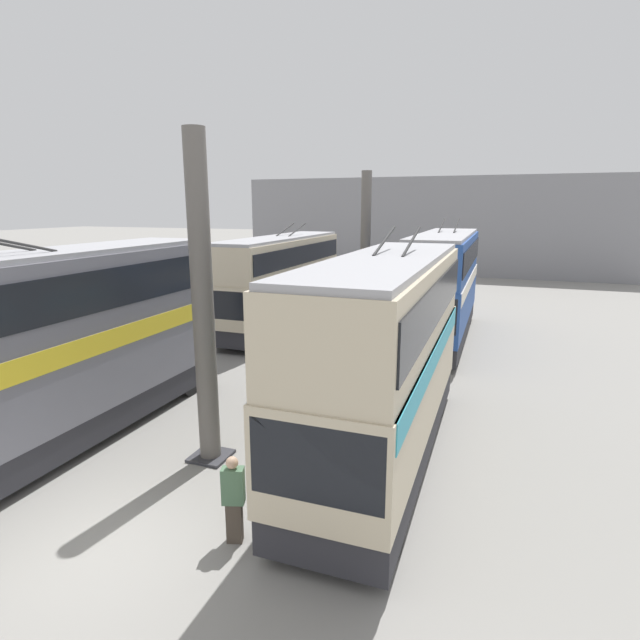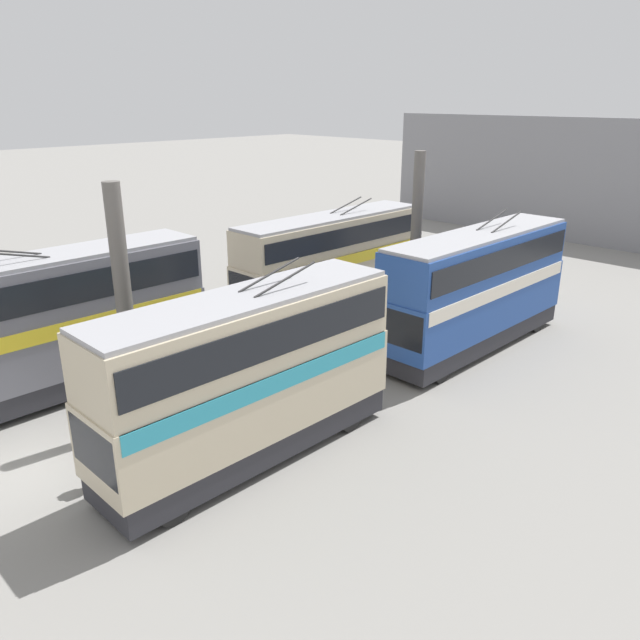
% 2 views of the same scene
% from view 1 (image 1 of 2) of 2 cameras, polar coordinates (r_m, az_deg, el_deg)
% --- Properties ---
extents(ground_plane, '(240.00, 240.00, 0.00)m').
position_cam_1_polar(ground_plane, '(11.18, -23.36, -22.78)').
color(ground_plane, gray).
extents(depot_back_wall, '(0.50, 36.00, 8.96)m').
position_cam_1_polar(depot_back_wall, '(47.93, 12.21, 10.40)').
color(depot_back_wall, gray).
rests_on(depot_back_wall, ground_plane).
extents(support_column_near, '(0.94, 0.94, 8.06)m').
position_cam_1_polar(support_column_near, '(12.32, -13.22, 1.21)').
color(support_column_near, '#605B56').
rests_on(support_column_near, ground_plane).
extents(support_column_far, '(0.94, 0.94, 8.06)m').
position_cam_1_polar(support_column_far, '(26.12, 5.19, 7.52)').
color(support_column_far, '#605B56').
rests_on(support_column_far, ground_plane).
extents(bus_left_near, '(9.72, 2.54, 5.78)m').
position_cam_1_polar(bus_left_near, '(12.34, 7.37, -3.21)').
color(bus_left_near, black).
rests_on(bus_left_near, ground_plane).
extents(bus_left_far, '(10.77, 2.54, 5.72)m').
position_cam_1_polar(bus_left_far, '(24.37, 13.87, 4.42)').
color(bus_left_far, black).
rests_on(bus_left_far, ground_plane).
extents(bus_right_near, '(10.73, 2.54, 5.85)m').
position_cam_1_polar(bus_right_near, '(14.87, -27.36, -1.65)').
color(bus_right_near, black).
rests_on(bus_right_near, ground_plane).
extents(bus_right_far, '(11.34, 2.54, 5.42)m').
position_cam_1_polar(bus_right_far, '(26.26, -4.48, 5.00)').
color(bus_right_far, black).
rests_on(bus_right_far, ground_plane).
extents(person_by_left_row, '(0.36, 0.47, 1.78)m').
position_cam_1_polar(person_by_left_row, '(10.16, -9.86, -19.31)').
color(person_by_left_row, '#473D33').
rests_on(person_by_left_row, ground_plane).
extents(oil_drum, '(0.61, 0.61, 0.94)m').
position_cam_1_polar(oil_drum, '(15.49, -2.17, -9.34)').
color(oil_drum, '#235638').
rests_on(oil_drum, ground_plane).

